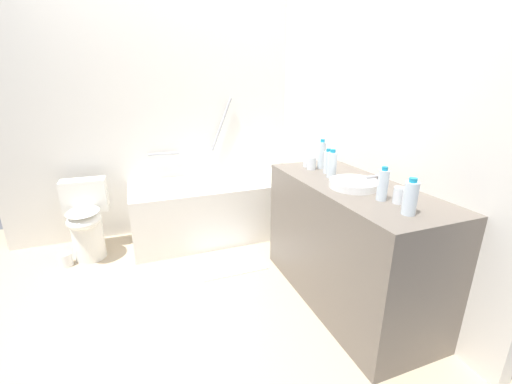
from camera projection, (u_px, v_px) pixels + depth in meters
The scene contains 19 objects.
ground_plane at pixel (193, 290), 2.54m from camera, with size 3.67×3.67×0.00m, color #C1AD8E.
wall_back_tiled at pixel (162, 107), 3.26m from camera, with size 3.07×0.10×2.58m, color silver.
wall_right_mirror at pixel (358, 114), 2.59m from camera, with size 0.10×2.87×2.58m, color silver.
bathtub at pixel (218, 207), 3.37m from camera, with size 1.70×0.69×1.38m.
toilet at pixel (86, 219), 2.94m from camera, with size 0.38×0.50×0.71m.
vanity_counter at pixel (348, 244), 2.31m from camera, with size 0.59×1.40×0.88m, color #6B6056.
sink_basin at pixel (354, 184), 2.10m from camera, with size 0.32×0.32×0.05m, color white.
sink_faucet at pixel (377, 180), 2.16m from camera, with size 0.12×0.15×0.07m.
water_bottle_0 at pixel (383, 185), 1.86m from camera, with size 0.06×0.06×0.20m.
water_bottle_1 at pixel (322, 155), 2.55m from camera, with size 0.06×0.06×0.23m.
water_bottle_2 at pixel (328, 162), 2.41m from camera, with size 0.06×0.06×0.18m.
water_bottle_3 at pixel (332, 164), 2.31m from camera, with size 0.07×0.07×0.20m.
water_bottle_4 at pixel (410, 198), 1.65m from camera, with size 0.07×0.07×0.19m.
drinking_glass_0 at pixel (307, 162), 2.61m from camera, with size 0.06×0.06×0.08m, color white.
drinking_glass_1 at pixel (312, 163), 2.53m from camera, with size 0.07×0.07×0.10m, color white.
drinking_glass_2 at pixel (399, 195), 1.82m from camera, with size 0.06×0.06×0.09m, color white.
drinking_glass_3 at pixel (408, 199), 1.75m from camera, with size 0.06×0.06×0.10m, color white.
bath_mat at pixel (230, 262), 2.91m from camera, with size 0.58×0.43×0.01m, color white.
toilet_paper_roll at pixel (66, 259), 2.85m from camera, with size 0.11×0.11×0.12m, color white.
Camera 1 is at (-0.31, -2.19, 1.53)m, focal length 22.92 mm.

